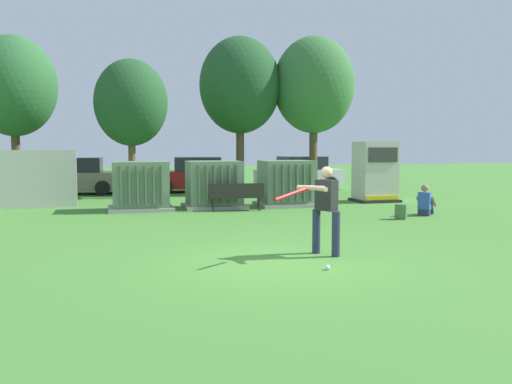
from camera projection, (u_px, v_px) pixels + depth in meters
ground_plane at (286, 261)px, 10.10m from camera, size 96.00×96.00×0.00m
fence_panel at (2, 180)px, 18.37m from camera, size 4.80×0.12×2.00m
transformer_west at (140, 187)px, 18.11m from camera, size 2.10×1.70×1.62m
transformer_mid_west at (214, 185)px, 18.78m from camera, size 2.10×1.70×1.62m
transformer_mid_east at (287, 184)px, 19.40m from camera, size 2.10×1.70×1.62m
generator_enclosure at (375, 172)px, 20.91m from camera, size 1.60×1.40×2.30m
park_bench at (236, 195)px, 17.91m from camera, size 1.84×0.63×0.92m
batter at (324, 206)px, 10.59m from camera, size 1.50×1.05×1.74m
sports_ball at (328, 267)px, 9.40m from camera, size 0.09×0.09×0.09m
seated_spectator at (425, 203)px, 16.79m from camera, size 0.75×0.73×0.96m
backpack at (401, 212)px, 15.90m from camera, size 0.38×0.38×0.44m
tree_left at (14, 86)px, 22.55m from camera, size 3.50×3.50×6.69m
tree_center_left at (131, 103)px, 22.06m from camera, size 2.95×2.95×5.64m
tree_center_right at (240, 86)px, 25.13m from camera, size 3.75×3.75×7.16m
tree_right at (314, 85)px, 25.42m from camera, size 3.78×3.78×7.22m
parked_car_leftmost at (75, 177)px, 24.13m from camera, size 4.33×2.19×1.62m
parked_car_left_of_center at (195, 176)px, 25.30m from camera, size 4.38×2.31×1.62m
parked_car_right_of_center at (300, 174)px, 26.87m from camera, size 4.32×2.17×1.62m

